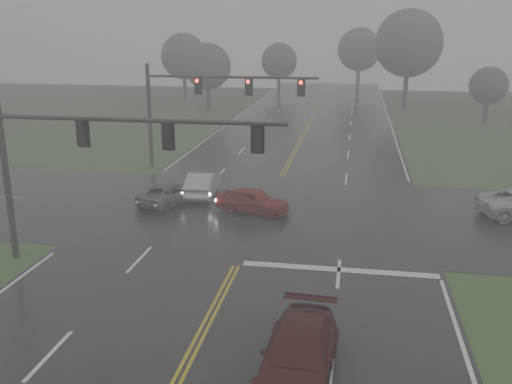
% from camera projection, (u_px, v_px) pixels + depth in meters
% --- Properties ---
extents(main_road, '(18.00, 160.00, 0.02)m').
position_uv_depth(main_road, '(259.00, 223.00, 30.89)').
color(main_road, black).
rests_on(main_road, ground).
extents(cross_street, '(120.00, 14.00, 0.02)m').
position_uv_depth(cross_street, '(264.00, 211.00, 32.78)').
color(cross_street, black).
rests_on(cross_street, ground).
extents(stop_bar, '(8.50, 0.50, 0.01)m').
position_uv_depth(stop_bar, '(339.00, 270.00, 24.85)').
color(stop_bar, silver).
rests_on(stop_bar, ground).
extents(sedan_maroon, '(2.43, 5.38, 1.53)m').
position_uv_depth(sedan_maroon, '(298.00, 377.00, 17.27)').
color(sedan_maroon, '#3E0D0B').
rests_on(sedan_maroon, ground).
extents(sedan_red, '(4.48, 2.70, 1.43)m').
position_uv_depth(sedan_red, '(253.00, 213.00, 32.53)').
color(sedan_red, maroon).
rests_on(sedan_red, ground).
extents(sedan_silver, '(1.94, 4.71, 1.52)m').
position_uv_depth(sedan_silver, '(203.00, 196.00, 35.78)').
color(sedan_silver, '#A9ACB1').
rests_on(sedan_silver, ground).
extents(car_grey, '(3.40, 4.89, 1.24)m').
position_uv_depth(car_grey, '(170.00, 204.00, 34.21)').
color(car_grey, '#4F5256').
rests_on(car_grey, ground).
extents(signal_gantry_near, '(12.65, 0.32, 7.39)m').
position_uv_depth(signal_gantry_near, '(85.00, 150.00, 24.17)').
color(signal_gantry_near, black).
rests_on(signal_gantry_near, ground).
extents(signal_gantry_far, '(12.66, 0.39, 7.66)m').
position_uv_depth(signal_gantry_far, '(199.00, 96.00, 41.39)').
color(signal_gantry_far, black).
rests_on(signal_gantry_far, ground).
extents(tree_nw_a, '(5.70, 5.70, 8.37)m').
position_uv_depth(tree_nw_a, '(208.00, 66.00, 70.32)').
color(tree_nw_a, '#352B22').
rests_on(tree_nw_a, ground).
extents(tree_ne_a, '(8.49, 8.49, 12.48)m').
position_uv_depth(tree_ne_a, '(409.00, 43.00, 71.79)').
color(tree_ne_a, '#352B22').
rests_on(tree_ne_a, ground).
extents(tree_n_mid, '(5.41, 5.41, 7.94)m').
position_uv_depth(tree_n_mid, '(279.00, 61.00, 86.19)').
color(tree_n_mid, '#352B22').
rests_on(tree_n_mid, ground).
extents(tree_e_near, '(4.15, 4.15, 6.10)m').
position_uv_depth(tree_e_near, '(489.00, 86.00, 62.07)').
color(tree_e_near, '#352B22').
rests_on(tree_e_near, ground).
extents(tree_nw_b, '(6.43, 6.43, 9.45)m').
position_uv_depth(tree_nw_b, '(184.00, 56.00, 80.14)').
color(tree_nw_b, '#352B22').
rests_on(tree_nw_b, ground).
extents(tree_n_far, '(6.92, 6.92, 10.16)m').
position_uv_depth(tree_n_far, '(359.00, 50.00, 91.64)').
color(tree_n_far, '#352B22').
rests_on(tree_n_far, ground).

